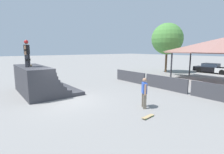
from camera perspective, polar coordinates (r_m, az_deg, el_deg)
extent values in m
plane|color=gray|center=(11.33, -14.75, -7.47)|extent=(160.00, 160.00, 0.00)
cube|color=#38383D|center=(13.95, -20.21, -4.09)|extent=(4.97, 3.60, 0.25)
cube|color=#38383D|center=(13.78, -22.17, -3.31)|extent=(4.97, 2.65, 0.25)
cube|color=#38383D|center=(13.69, -22.94, -2.38)|extent=(4.97, 2.29, 0.25)
cube|color=#38383D|center=(13.62, -23.49, -1.41)|extent=(4.97, 2.06, 0.25)
cube|color=#38383D|center=(13.56, -23.90, -0.41)|extent=(4.97, 1.89, 0.25)
cube|color=#38383D|center=(13.51, -24.22, 0.60)|extent=(4.97, 1.77, 0.25)
cube|color=#38383D|center=(13.47, -24.46, 1.62)|extent=(4.97, 1.69, 0.25)
cube|color=#38383D|center=(13.44, -24.62, 2.66)|extent=(4.97, 1.64, 0.25)
cylinder|color=silver|center=(13.62, -21.35, 3.32)|extent=(4.87, 0.07, 0.07)
cube|color=#2D2D33|center=(12.86, -26.11, 4.79)|extent=(0.22, 0.22, 0.86)
cube|color=black|center=(12.85, -25.99, 5.03)|extent=(0.25, 0.23, 0.13)
cube|color=#2D2D33|center=(13.22, -25.60, 4.92)|extent=(0.22, 0.22, 0.86)
cube|color=black|center=(13.21, -25.48, 5.15)|extent=(0.25, 0.23, 0.13)
cube|color=black|center=(13.02, -26.08, 8.09)|extent=(0.52, 0.43, 0.61)
cylinder|color=#A87A5B|center=(12.74, -26.48, 7.84)|extent=(0.16, 0.16, 0.61)
cylinder|color=black|center=(12.74, -26.48, 7.89)|extent=(0.23, 0.23, 0.09)
cylinder|color=#A87A5B|center=(13.29, -25.67, 7.91)|extent=(0.16, 0.16, 0.61)
cylinder|color=black|center=(13.29, -25.67, 7.96)|extent=(0.23, 0.23, 0.09)
sphere|color=#A87A5B|center=(13.03, -26.22, 10.11)|extent=(0.24, 0.24, 0.24)
sphere|color=#B21919|center=(13.03, -26.23, 10.24)|extent=(0.27, 0.27, 0.27)
cylinder|color=green|center=(13.50, -24.84, 3.31)|extent=(0.06, 0.04, 0.05)
cylinder|color=green|center=(13.48, -25.43, 3.26)|extent=(0.06, 0.04, 0.05)
cylinder|color=green|center=(14.01, -25.05, 3.48)|extent=(0.06, 0.04, 0.05)
cylinder|color=green|center=(13.99, -25.62, 3.43)|extent=(0.06, 0.04, 0.05)
cube|color=tan|center=(13.74, -25.24, 3.51)|extent=(0.85, 0.29, 0.02)
cube|color=tan|center=(13.36, -25.09, 3.47)|extent=(0.12, 0.21, 0.02)
cube|color=#6B6051|center=(9.92, 10.18, -7.23)|extent=(0.21, 0.21, 0.82)
cube|color=#6B6051|center=(9.59, 10.62, -7.82)|extent=(0.21, 0.21, 0.82)
cube|color=blue|center=(9.58, 10.51, -3.52)|extent=(0.49, 0.44, 0.58)
cylinder|color=#A87A5B|center=(9.86, 10.17, -3.44)|extent=(0.15, 0.15, 0.58)
cylinder|color=#A87A5B|center=(9.33, 10.86, -4.17)|extent=(0.15, 0.15, 0.58)
sphere|color=#A87A5B|center=(9.50, 10.59, -0.96)|extent=(0.22, 0.22, 0.22)
cylinder|color=green|center=(8.34, 11.16, -13.27)|extent=(0.04, 0.06, 0.05)
cylinder|color=green|center=(8.41, 10.36, -13.05)|extent=(0.04, 0.06, 0.05)
cylinder|color=green|center=(8.71, 12.99, -12.32)|extent=(0.04, 0.06, 0.05)
cylinder|color=green|center=(8.78, 12.20, -12.12)|extent=(0.04, 0.06, 0.05)
cube|color=tan|center=(8.55, 11.71, -12.47)|extent=(0.31, 0.80, 0.02)
cube|color=tan|center=(8.26, 10.30, -13.06)|extent=(0.21, 0.12, 0.02)
cube|color=#3D3D42|center=(17.10, 5.91, 0.16)|extent=(3.83, 0.12, 1.05)
cube|color=#3D3D42|center=(14.42, 16.95, -1.87)|extent=(3.83, 0.12, 1.05)
cube|color=#3D3D42|center=(12.52, 32.17, -4.53)|extent=(3.83, 0.12, 1.05)
cylinder|color=#2D2D33|center=(19.87, 18.80, 3.47)|extent=(0.16, 0.16, 2.77)
cylinder|color=#2D2D33|center=(23.05, 24.11, 3.88)|extent=(0.16, 0.16, 2.77)
cube|color=#9E6B60|center=(19.52, 32.41, 6.67)|extent=(9.80, 4.42, 0.10)
pyramid|color=#9E6B60|center=(19.52, 32.60, 8.83)|extent=(9.60, 4.33, 1.37)
cylinder|color=brown|center=(25.15, 17.24, 4.93)|extent=(0.28, 0.28, 3.03)
sphere|color=#4C893D|center=(25.13, 17.57, 11.80)|extent=(4.17, 4.17, 4.17)
cube|color=black|center=(27.01, 29.68, 2.21)|extent=(4.36, 2.02, 0.62)
cube|color=#283342|center=(27.00, 29.54, 3.37)|extent=(2.07, 1.57, 0.46)
cube|color=black|center=(26.98, 29.58, 3.85)|extent=(1.98, 1.52, 0.04)
cylinder|color=black|center=(27.37, 32.71, 1.69)|extent=(0.65, 0.25, 0.64)
cylinder|color=black|center=(25.93, 31.80, 1.43)|extent=(0.65, 0.25, 0.64)
cylinder|color=black|center=(28.17, 27.67, 2.27)|extent=(0.65, 0.25, 0.64)
cylinder|color=black|center=(26.76, 26.51, 2.04)|extent=(0.65, 0.25, 0.64)
cylinder|color=black|center=(25.69, 32.27, 1.33)|extent=(0.65, 0.23, 0.64)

